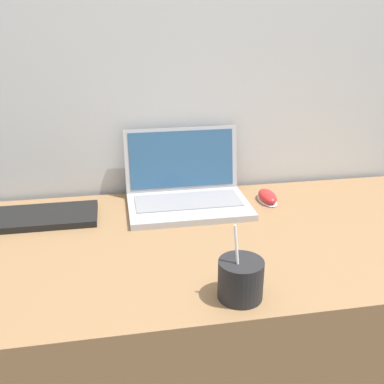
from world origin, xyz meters
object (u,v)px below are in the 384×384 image
at_px(laptop, 186,190).
at_px(computer_mouse, 267,197).
at_px(external_keyboard, 32,218).
at_px(drink_cup, 241,279).

relative_size(laptop, computer_mouse, 3.41).
xyz_separation_m(computer_mouse, external_keyboard, (-0.76, -0.02, -0.01)).
distance_m(drink_cup, external_keyboard, 0.71).
height_order(drink_cup, external_keyboard, drink_cup).
distance_m(laptop, drink_cup, 0.54).
height_order(laptop, external_keyboard, laptop).
height_order(drink_cup, computer_mouse, drink_cup).
bearing_deg(external_keyboard, laptop, 5.49).
bearing_deg(drink_cup, laptop, 93.21).
xyz_separation_m(drink_cup, external_keyboard, (-0.52, 0.49, -0.04)).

